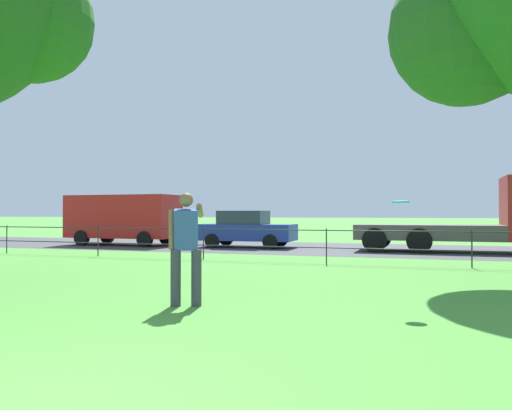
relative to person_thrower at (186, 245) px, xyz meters
name	(u,v)px	position (x,y,z in m)	size (l,w,h in m)	color
street_strip	(355,249)	(0.82, 13.51, -0.95)	(80.00, 7.62, 0.01)	#424247
park_fence	(326,240)	(0.82, 7.33, -0.28)	(38.58, 0.04, 1.00)	#232328
person_thrower	(186,245)	(0.00, 0.00, 0.00)	(0.48, 0.88, 1.76)	#383842
frisbee	(400,202)	(3.17, 1.04, 0.67)	(0.32, 0.32, 0.04)	#2DB2C6
panel_van_far_left	(123,217)	(-9.41, 12.69, 0.32)	(5.03, 2.16, 2.24)	red
car_blue_right	(246,229)	(-3.65, 13.01, -0.17)	(4.03, 1.87, 1.54)	#233899
flatbed_truck_far_right	(490,219)	(5.72, 13.03, 0.26)	(7.30, 2.42, 2.75)	#B22323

